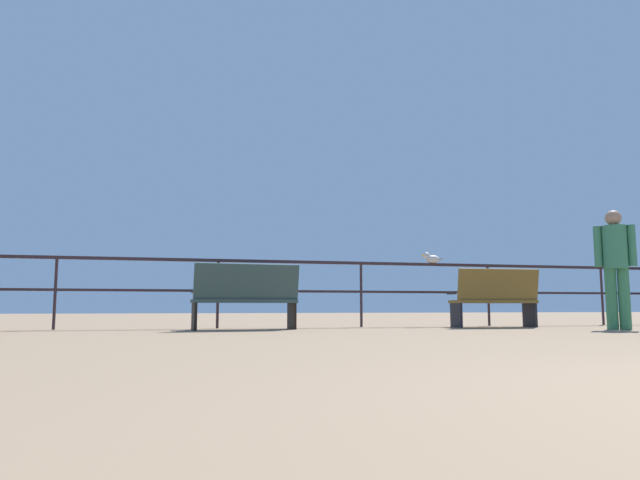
{
  "coord_description": "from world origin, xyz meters",
  "views": [
    {
      "loc": [
        -3.08,
        -0.94,
        0.34
      ],
      "look_at": [
        -0.85,
        7.93,
        1.4
      ],
      "focal_mm": 32.52,
      "sensor_mm": 36.0,
      "label": 1
    }
  ],
  "objects_px": {
    "bench_near_right": "(495,296)",
    "seagull_on_rail": "(431,258)",
    "person_by_bench": "(616,261)",
    "bench_near_left": "(246,294)"
  },
  "relations": [
    {
      "from": "person_by_bench",
      "to": "seagull_on_rail",
      "type": "distance_m",
      "value": 2.9
    },
    {
      "from": "bench_near_left",
      "to": "bench_near_right",
      "type": "bearing_deg",
      "value": 0.01
    },
    {
      "from": "person_by_bench",
      "to": "bench_near_right",
      "type": "bearing_deg",
      "value": 135.55
    },
    {
      "from": "bench_near_right",
      "to": "person_by_bench",
      "type": "distance_m",
      "value": 1.88
    },
    {
      "from": "bench_near_right",
      "to": "seagull_on_rail",
      "type": "distance_m",
      "value": 1.28
    },
    {
      "from": "bench_near_right",
      "to": "seagull_on_rail",
      "type": "bearing_deg",
      "value": 135.87
    },
    {
      "from": "bench_near_right",
      "to": "seagull_on_rail",
      "type": "height_order",
      "value": "seagull_on_rail"
    },
    {
      "from": "bench_near_right",
      "to": "person_by_bench",
      "type": "relative_size",
      "value": 0.79
    },
    {
      "from": "seagull_on_rail",
      "to": "bench_near_left",
      "type": "bearing_deg",
      "value": -167.27
    },
    {
      "from": "person_by_bench",
      "to": "bench_near_left",
      "type": "bearing_deg",
      "value": 166.88
    }
  ]
}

